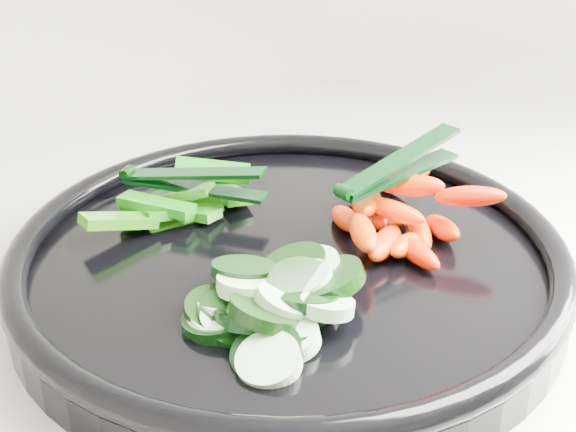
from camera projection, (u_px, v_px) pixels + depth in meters
name	position (u px, v px, depth m)	size (l,w,h in m)	color
veggie_tray	(288.00, 261.00, 0.54)	(0.38, 0.38, 0.04)	black
cucumber_pile	(267.00, 305.00, 0.47)	(0.13, 0.13, 0.04)	black
carrot_pile	(394.00, 213.00, 0.56)	(0.12, 0.14, 0.05)	#E24F00
pepper_pile	(179.00, 203.00, 0.59)	(0.14, 0.09, 0.03)	#09660B
tong_carrot	(397.00, 168.00, 0.55)	(0.11, 0.05, 0.02)	black
tong_pepper	(190.00, 180.00, 0.59)	(0.09, 0.09, 0.02)	black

